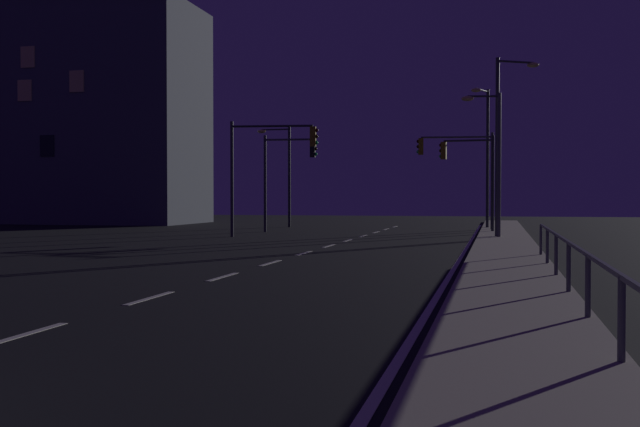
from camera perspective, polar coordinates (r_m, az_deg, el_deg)
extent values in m
plane|color=black|center=(23.04, -3.41, -3.66)|extent=(112.00, 112.00, 0.00)
cube|color=#9E937F|center=(22.08, 14.01, -3.73)|extent=(2.41, 77.00, 0.14)
cube|color=silver|center=(11.72, -21.41, -8.51)|extent=(0.14, 2.00, 0.01)
cube|color=silver|center=(15.15, -12.72, -6.25)|extent=(0.14, 2.00, 0.01)
cube|color=silver|center=(18.80, -7.36, -4.77)|extent=(0.14, 2.00, 0.01)
cube|color=silver|center=(22.57, -3.77, -3.75)|extent=(0.14, 2.00, 0.01)
cube|color=silver|center=(26.41, -1.23, -3.02)|extent=(0.14, 2.00, 0.01)
cube|color=silver|center=(30.29, 0.67, -2.47)|extent=(0.14, 2.00, 0.01)
cube|color=silver|center=(34.19, 2.13, -2.04)|extent=(0.14, 2.00, 0.01)
cube|color=silver|center=(38.12, 3.29, -1.70)|extent=(0.14, 2.00, 0.01)
cube|color=silver|center=(42.06, 4.23, -1.42)|extent=(0.14, 2.00, 0.01)
cube|color=silver|center=(46.01, 5.02, -1.19)|extent=(0.14, 2.00, 0.01)
cube|color=silver|center=(49.97, 5.67, -1.00)|extent=(0.14, 2.00, 0.01)
cube|color=silver|center=(27.09, 10.79, -2.93)|extent=(0.14, 53.00, 0.01)
cylinder|color=#2D3033|center=(41.56, 12.91, 2.24)|extent=(0.16, 0.16, 5.14)
cylinder|color=#38383D|center=(41.79, 11.12, 5.43)|extent=(2.64, 0.31, 0.11)
cube|color=olive|center=(41.92, 9.32, 4.71)|extent=(0.30, 0.36, 0.95)
sphere|color=black|center=(41.96, 9.12, 5.11)|extent=(0.20, 0.20, 0.20)
sphere|color=black|center=(41.95, 9.11, 4.71)|extent=(0.20, 0.20, 0.20)
sphere|color=#19D84C|center=(41.93, 9.11, 4.30)|extent=(0.20, 0.20, 0.20)
cylinder|color=#38383D|center=(42.52, -4.17, 2.26)|extent=(0.16, 0.16, 5.43)
cylinder|color=#4C4C51|center=(42.36, -2.37, 5.60)|extent=(2.71, 0.34, 0.11)
cube|color=black|center=(42.09, -0.55, 4.91)|extent=(0.31, 0.36, 0.95)
sphere|color=black|center=(42.09, -0.34, 5.32)|extent=(0.20, 0.20, 0.20)
sphere|color=black|center=(42.07, -0.34, 4.92)|extent=(0.20, 0.20, 0.20)
sphere|color=#19D84C|center=(42.05, -0.34, 4.51)|extent=(0.20, 0.20, 0.20)
cylinder|color=#4C4C51|center=(44.27, 12.87, 2.43)|extent=(0.16, 0.16, 5.52)
cylinder|color=#4C4C51|center=(44.22, 10.27, 5.70)|extent=(4.03, 0.58, 0.11)
cube|color=olive|center=(44.10, 7.63, 5.04)|extent=(0.32, 0.37, 0.95)
sphere|color=black|center=(44.12, 7.43, 5.43)|extent=(0.20, 0.20, 0.20)
sphere|color=black|center=(44.10, 7.43, 5.04)|extent=(0.20, 0.20, 0.20)
sphere|color=#19D84C|center=(44.08, 7.43, 4.65)|extent=(0.20, 0.20, 0.20)
cylinder|color=#38383D|center=(37.47, -6.67, 2.59)|extent=(0.16, 0.16, 5.69)
cylinder|color=#2D3033|center=(37.22, -3.63, 6.61)|extent=(4.01, 0.60, 0.11)
cube|color=olive|center=(36.88, -0.53, 5.84)|extent=(0.32, 0.37, 0.95)
sphere|color=black|center=(36.89, -0.29, 6.31)|extent=(0.20, 0.20, 0.20)
sphere|color=black|center=(36.87, -0.29, 5.84)|extent=(0.20, 0.20, 0.20)
sphere|color=#19D84C|center=(36.84, -0.29, 5.38)|extent=(0.20, 0.20, 0.20)
cylinder|color=#4C4C51|center=(35.66, 13.37, 3.59)|extent=(0.18, 0.18, 6.61)
cylinder|color=#38383D|center=(35.81, 12.24, 8.65)|extent=(1.45, 0.34, 0.10)
ellipsoid|color=#F9D172|center=(35.70, 11.08, 8.52)|extent=(0.56, 0.36, 0.24)
cylinder|color=#2D3033|center=(49.32, -2.33, 2.77)|extent=(0.18, 0.18, 6.54)
cylinder|color=#38383D|center=(49.79, -3.39, 6.35)|extent=(1.91, 0.15, 0.10)
ellipsoid|color=#F9D172|center=(50.08, -4.43, 6.20)|extent=(0.56, 0.36, 0.24)
cylinder|color=#2D3033|center=(46.50, 12.54, 4.07)|extent=(0.18, 0.18, 8.28)
cylinder|color=#4C4C51|center=(46.05, 12.14, 9.09)|extent=(0.75, 1.71, 0.10)
ellipsoid|color=#F9D172|center=(45.22, 11.70, 9.11)|extent=(0.56, 0.36, 0.24)
cylinder|color=#38383D|center=(36.22, 13.24, 4.90)|extent=(0.18, 0.18, 8.31)
cylinder|color=#38383D|center=(37.16, 14.55, 11.03)|extent=(1.67, 1.01, 0.10)
ellipsoid|color=#F9D172|center=(37.62, 15.79, 10.75)|extent=(0.56, 0.36, 0.24)
cylinder|color=#59595E|center=(9.12, 21.83, -7.43)|extent=(0.09, 0.09, 0.95)
cylinder|color=#59595E|center=(12.28, 19.58, -5.19)|extent=(0.09, 0.09, 0.95)
cylinder|color=#59595E|center=(15.46, 18.27, -3.86)|extent=(0.09, 0.09, 0.95)
cylinder|color=#59595E|center=(18.65, 17.41, -2.99)|extent=(0.09, 0.09, 0.95)
cylinder|color=#59595E|center=(21.84, 16.80, -2.37)|extent=(0.09, 0.09, 0.95)
cylinder|color=#59595E|center=(25.04, 16.34, -1.91)|extent=(0.09, 0.09, 0.95)
cube|color=slate|center=(13.83, 18.87, -2.49)|extent=(0.06, 22.47, 0.06)
cube|color=#4C515B|center=(60.31, -17.48, 6.99)|extent=(17.69, 8.52, 16.10)
cube|color=#EACC7A|center=(57.97, -21.41, 8.65)|extent=(1.10, 0.06, 1.50)
cube|color=#EACC7A|center=(58.17, -21.21, 10.96)|extent=(1.10, 0.06, 1.50)
cube|color=black|center=(56.61, -19.91, 4.84)|extent=(1.10, 0.06, 1.50)
cube|color=#EACC7A|center=(55.83, -17.90, 9.48)|extent=(1.10, 0.06, 1.50)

